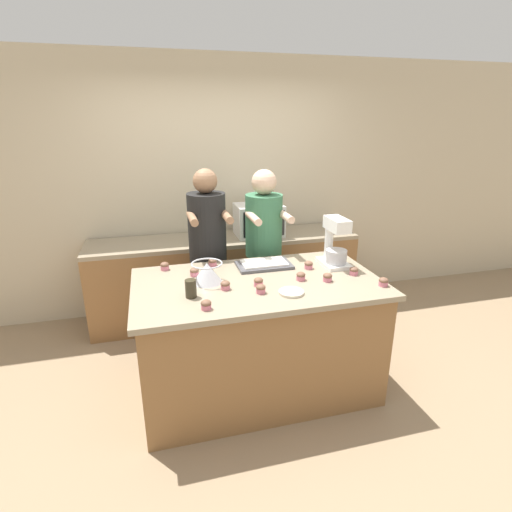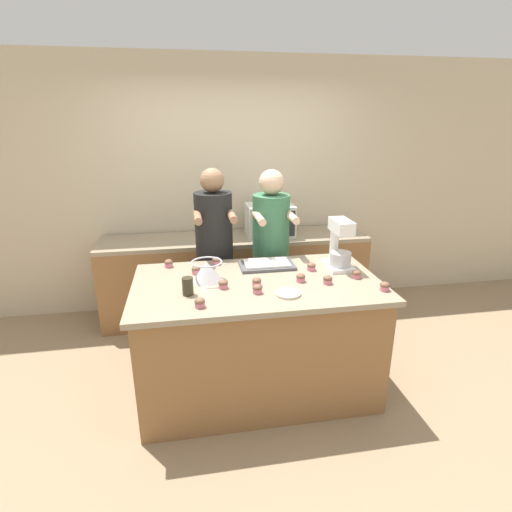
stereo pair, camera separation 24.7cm
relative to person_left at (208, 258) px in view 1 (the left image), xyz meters
The scene contains 24 objects.
ground_plane 1.18m from the person_left, 70.82° to the right, with size 16.00×16.00×0.00m, color #937A5B.
back_wall 1.08m from the person_left, 74.51° to the left, with size 10.00×0.06×2.70m.
island_counter 0.89m from the person_left, 70.82° to the right, with size 1.82×1.03×0.93m.
back_counter 0.78m from the person_left, 66.10° to the left, with size 2.80×0.60×0.89m.
person_left is the anchor object (origin of this frame).
person_right 0.52m from the person_left, ahead, with size 0.35×0.51×1.65m.
stand_mixer 1.14m from the person_left, 31.02° to the right, with size 0.20×0.30×0.40m.
mixing_bowl 0.69m from the person_left, 98.89° to the right, with size 0.23×0.23×0.15m.
baking_tray 0.61m from the person_left, 50.04° to the right, with size 0.44×0.26×0.04m.
microwave_oven 0.88m from the person_left, 42.67° to the left, with size 0.49×0.37×0.33m.
drinking_glass 0.94m from the person_left, 105.51° to the right, with size 0.08×0.08×0.12m.
small_plate 1.10m from the person_left, 67.33° to the right, with size 0.18×0.18×0.02m.
cupcake_0 1.30m from the person_left, 38.96° to the right, with size 0.07×0.07×0.06m.
cupcake_1 0.87m from the person_left, 73.95° to the right, with size 0.07×0.07×0.06m.
cupcake_2 0.35m from the person_left, 92.15° to the right, with size 0.07×0.07×0.06m.
cupcake_3 0.98m from the person_left, 76.86° to the right, with size 0.07×0.07×0.06m.
cupcake_4 1.00m from the person_left, 54.67° to the right, with size 0.07×0.07×0.06m.
cupcake_5 1.12m from the person_left, 99.12° to the right, with size 0.07×0.07×0.06m.
cupcake_6 1.54m from the person_left, 43.84° to the right, with size 0.07×0.07×0.06m.
cupcake_7 0.84m from the person_left, 90.12° to the right, with size 0.07×0.07×0.06m.
cupcake_8 0.55m from the person_left, 109.42° to the right, with size 0.07×0.07×0.06m.
cupcake_9 0.94m from the person_left, 39.86° to the right, with size 0.07×0.07×0.06m.
cupcake_10 1.16m from the person_left, 49.33° to the right, with size 0.07×0.07×0.06m.
cupcake_11 0.52m from the person_left, 140.31° to the right, with size 0.07×0.07×0.06m.
Camera 1 is at (-0.72, -2.64, 2.08)m, focal length 28.00 mm.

